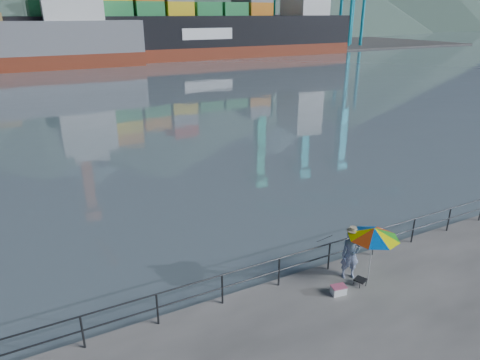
{
  "coord_description": "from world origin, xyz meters",
  "views": [
    {
      "loc": [
        -5.46,
        -8.03,
        8.22
      ],
      "look_at": [
        1.83,
        6.0,
        2.0
      ],
      "focal_mm": 32.0,
      "sensor_mm": 36.0,
      "label": 1
    }
  ],
  "objects_px": {
    "beach_umbrella": "(374,233)",
    "container_ship": "(204,26)",
    "cooler_bag": "(338,290)",
    "fisherman": "(350,254)"
  },
  "relations": [
    {
      "from": "fisherman",
      "to": "cooler_bag",
      "type": "height_order",
      "value": "fisherman"
    },
    {
      "from": "beach_umbrella",
      "to": "cooler_bag",
      "type": "distance_m",
      "value": 2.11
    },
    {
      "from": "fisherman",
      "to": "container_ship",
      "type": "height_order",
      "value": "container_ship"
    },
    {
      "from": "fisherman",
      "to": "beach_umbrella",
      "type": "distance_m",
      "value": 1.15
    },
    {
      "from": "fisherman",
      "to": "cooler_bag",
      "type": "distance_m",
      "value": 1.3
    },
    {
      "from": "cooler_bag",
      "to": "container_ship",
      "type": "distance_m",
      "value": 78.98
    },
    {
      "from": "beach_umbrella",
      "to": "container_ship",
      "type": "bearing_deg",
      "value": 70.83
    },
    {
      "from": "fisherman",
      "to": "cooler_bag",
      "type": "xyz_separation_m",
      "value": [
        -0.9,
        -0.58,
        -0.73
      ]
    },
    {
      "from": "cooler_bag",
      "to": "container_ship",
      "type": "height_order",
      "value": "container_ship"
    },
    {
      "from": "container_ship",
      "to": "fisherman",
      "type": "bearing_deg",
      "value": -109.55
    }
  ]
}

